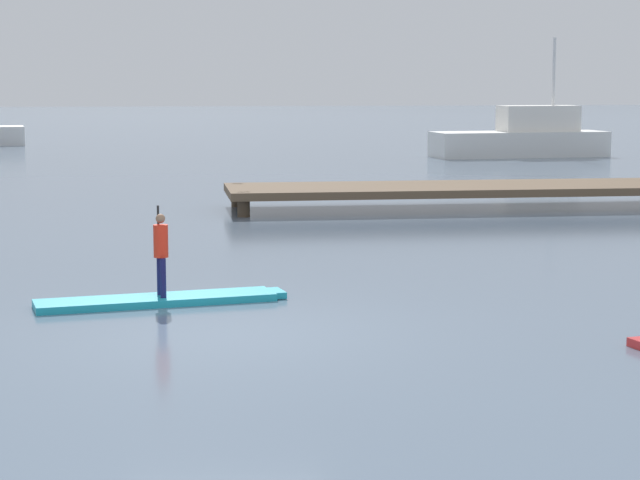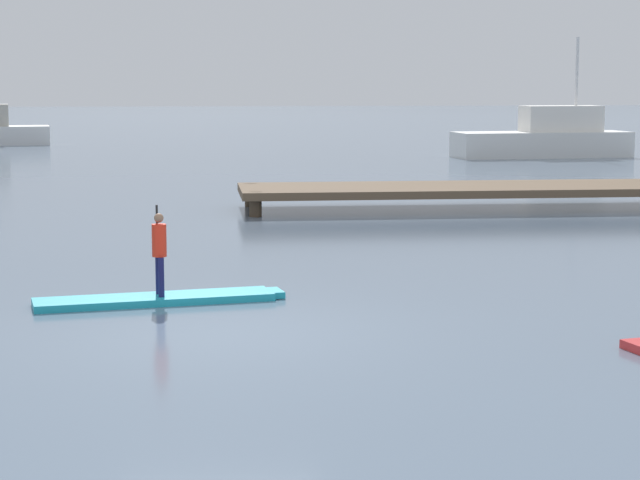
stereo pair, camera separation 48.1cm
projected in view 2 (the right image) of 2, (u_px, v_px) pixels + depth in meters
name	position (u px, v px, depth m)	size (l,w,h in m)	color
ground_plane	(221.00, 334.00, 14.05)	(240.00, 240.00, 0.00)	slate
paddleboard_near	(160.00, 299.00, 15.99)	(3.45, 1.25, 0.10)	#1E9EB2
paddler_child_solo	(159.00, 249.00, 15.91)	(0.23, 0.39, 1.23)	#19194C
motor_boat_small_navy	(546.00, 138.00, 45.78)	(7.05, 2.68, 4.65)	silver
floating_dock	(485.00, 189.00, 27.59)	(11.57, 2.72, 0.55)	brown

